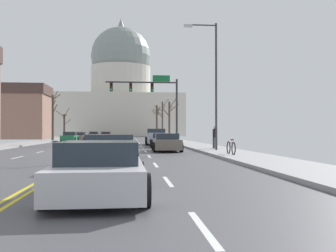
{
  "coord_description": "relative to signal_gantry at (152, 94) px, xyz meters",
  "views": [
    {
      "loc": [
        2.43,
        -24.46,
        1.43
      ],
      "look_at": [
        7.73,
        28.8,
        2.07
      ],
      "focal_mm": 41.17,
      "sensor_mm": 36.0,
      "label": 1
    }
  ],
  "objects": [
    {
      "name": "bare_tree_01",
      "position": [
        -12.71,
        10.8,
        -2.11
      ],
      "size": [
        1.11,
        1.1,
        6.58
      ],
      "color": "#4C3D2D",
      "rests_on": "ground"
    },
    {
      "name": "bare_tree_02",
      "position": [
        3.32,
        26.45,
        -1.73
      ],
      "size": [
        2.78,
        2.42,
        6.92
      ],
      "color": "#423328",
      "rests_on": "ground"
    },
    {
      "name": "sedan_oncoming_03",
      "position": [
        -10.19,
        41.97,
        -4.9
      ],
      "size": [
        2.18,
        4.42,
        1.22
      ],
      "color": "black",
      "rests_on": "ground"
    },
    {
      "name": "sedan_oncoming_02",
      "position": [
        -6.87,
        30.55,
        -4.9
      ],
      "size": [
        2.19,
        4.46,
        1.21
      ],
      "color": "#B71414",
      "rests_on": "ground"
    },
    {
      "name": "sedan_near_03",
      "position": [
        -3.05,
        -21.65,
        -4.9
      ],
      "size": [
        2.02,
        4.25,
        1.22
      ],
      "color": "#6B6056",
      "rests_on": "ground"
    },
    {
      "name": "bare_tree_04",
      "position": [
        3.06,
        36.03,
        -1.95
      ],
      "size": [
        1.99,
        2.63,
        6.44
      ],
      "color": "#4C3D2D",
      "rests_on": "ground"
    },
    {
      "name": "signal_gantry",
      "position": [
        0.0,
        0.0,
        0.0
      ],
      "size": [
        7.91,
        0.41,
        7.38
      ],
      "color": "#28282D",
      "rests_on": "ground"
    },
    {
      "name": "pedestrian_00",
      "position": [
        3.72,
        -14.74,
        -4.43
      ],
      "size": [
        0.35,
        0.34,
        1.63
      ],
      "color": "#33333D",
      "rests_on": "ground"
    },
    {
      "name": "sedan_near_04",
      "position": [
        -3.18,
        -27.6,
        -4.88
      ],
      "size": [
        2.15,
        4.26,
        1.28
      ],
      "color": "#9EA3A8",
      "rests_on": "ground"
    },
    {
      "name": "ground",
      "position": [
        -4.86,
        -17.68,
        -5.45
      ],
      "size": [
        20.0,
        180.0,
        0.2
      ],
      "color": "#4B4B50"
    },
    {
      "name": "sedan_oncoming_01",
      "position": [
        -10.16,
        18.31,
        -4.92
      ],
      "size": [
        2.05,
        4.32,
        1.2
      ],
      "color": "#6B6056",
      "rests_on": "ground"
    },
    {
      "name": "pickup_truck_near_00",
      "position": [
        0.26,
        -3.11,
        -4.75
      ],
      "size": [
        2.34,
        5.48,
        1.62
      ],
      "color": "#ADB2B7",
      "rests_on": "ground"
    },
    {
      "name": "sedan_near_01",
      "position": [
        0.33,
        -9.15,
        -4.91
      ],
      "size": [
        2.13,
        4.51,
        1.2
      ],
      "color": "navy",
      "rests_on": "ground"
    },
    {
      "name": "sedan_near_05",
      "position": [
        -3.07,
        -33.71,
        -4.91
      ],
      "size": [
        2.06,
        4.29,
        1.2
      ],
      "color": "silver",
      "rests_on": "ground"
    },
    {
      "name": "flank_building_02",
      "position": [
        -21.66,
        25.47,
        -0.85
      ],
      "size": [
        10.74,
        8.12,
        9.14
      ],
      "color": "#8C6656",
      "rests_on": "ground"
    },
    {
      "name": "bare_tree_00",
      "position": [
        3.16,
        11.93,
        -2.38
      ],
      "size": [
        2.38,
        2.19,
        5.8
      ],
      "color": "#4C3D2D",
      "rests_on": "ground"
    },
    {
      "name": "sedan_near_02",
      "position": [
        0.11,
        -15.67,
        -4.89
      ],
      "size": [
        2.03,
        4.32,
        1.23
      ],
      "color": "#6B6056",
      "rests_on": "ground"
    },
    {
      "name": "capitol_building",
      "position": [
        -4.86,
        62.44,
        6.6
      ],
      "size": [
        32.92,
        18.38,
        31.83
      ],
      "color": "beige",
      "rests_on": "ground"
    },
    {
      "name": "bare_tree_03",
      "position": [
        -13.39,
        23.92,
        -3.05
      ],
      "size": [
        2.38,
        2.21,
        5.21
      ],
      "color": "#423328",
      "rests_on": "ground"
    },
    {
      "name": "sedan_oncoming_00",
      "position": [
        -10.15,
        8.62,
        -4.88
      ],
      "size": [
        1.96,
        4.22,
        1.28
      ],
      "color": "#1E7247",
      "rests_on": "ground"
    },
    {
      "name": "street_lamp_right",
      "position": [
        3.06,
        -16.82,
        -0.34
      ],
      "size": [
        2.25,
        0.24,
        8.51
      ],
      "color": "#333338",
      "rests_on": "ground"
    },
    {
      "name": "bicycle_parked",
      "position": [
        3.11,
        -21.44,
        -4.99
      ],
      "size": [
        0.12,
        1.77,
        0.85
      ],
      "color": "black",
      "rests_on": "ground"
    }
  ]
}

